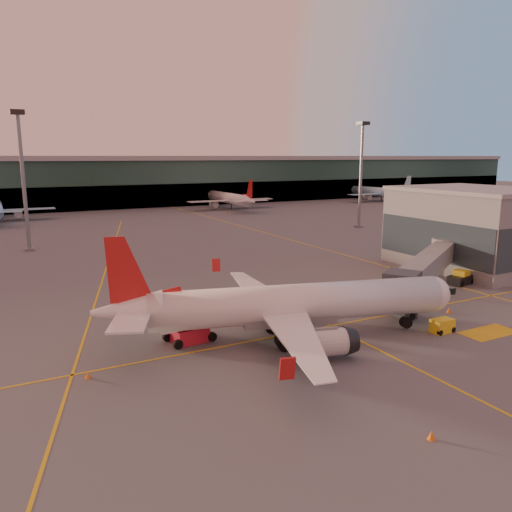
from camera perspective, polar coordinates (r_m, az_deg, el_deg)
name	(u,v)px	position (r m, az deg, el deg)	size (l,w,h in m)	color
ground	(318,351)	(46.72, 7.16, -10.69)	(600.00, 600.00, 0.00)	#4C4F54
taxi_markings	(124,266)	(83.66, -14.83, -1.08)	(100.12, 173.00, 0.01)	gold
terminal	(77,183)	(179.16, -19.79, 7.90)	(400.00, 20.00, 17.60)	#19382D
gate_building	(474,228)	(86.30, 23.63, 2.96)	(18.40, 22.40, 12.60)	slate
mast_west_near	(22,171)	(101.56, -25.13, 8.82)	(2.40, 2.40, 25.60)	slate
mast_east_near	(361,167)	(126.07, 11.93, 9.92)	(2.40, 2.40, 25.60)	slate
distant_aircraft_row	(13,220)	(154.44, -26.03, 3.70)	(290.00, 34.00, 13.00)	#92CFF4
main_airplane	(287,305)	(47.92, 3.53, -5.66)	(34.78, 31.71, 10.66)	silver
jet_bridge	(430,264)	(68.21, 19.30, -0.92)	(26.10, 17.79, 5.46)	slate
catering_truck	(187,316)	(48.04, -7.89, -6.84)	(6.04, 3.17, 4.49)	red
gpu_cart	(442,326)	(54.07, 20.52, -7.49)	(2.40, 1.44, 1.37)	gold
pushback_tug	(461,278)	(74.87, 22.39, -2.38)	(4.18, 2.77, 1.98)	black
cone_nose	(449,310)	(61.01, 21.19, -5.77)	(0.50, 0.50, 0.64)	orange
cone_tail	(88,375)	(43.17, -18.67, -12.75)	(0.43, 0.43, 0.55)	orange
cone_wing_right	(431,435)	(34.95, 19.42, -18.76)	(0.48, 0.48, 0.61)	orange
cone_wing_left	(218,293)	(63.88, -4.34, -4.28)	(0.47, 0.47, 0.60)	orange
cone_fwd	(440,324)	(55.73, 20.31, -7.35)	(0.45, 0.45, 0.57)	orange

